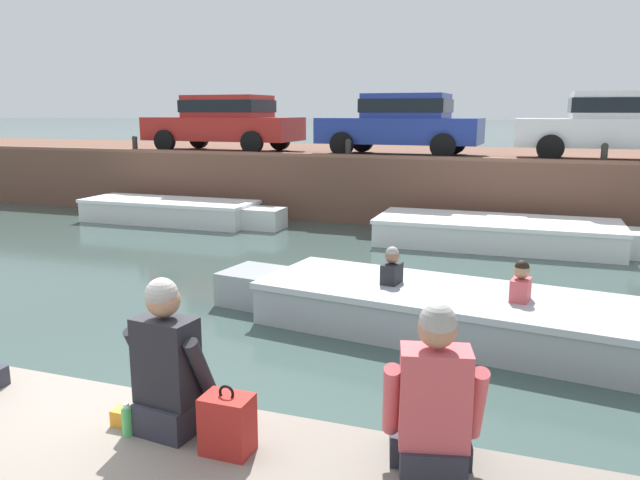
% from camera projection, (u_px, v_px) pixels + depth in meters
% --- Properties ---
extents(ground_plane, '(400.00, 400.00, 0.00)m').
position_uv_depth(ground_plane, '(340.00, 289.00, 9.74)').
color(ground_plane, '#384C47').
extents(far_quay_wall, '(60.00, 6.00, 1.62)m').
position_uv_depth(far_quay_wall, '(434.00, 181.00, 17.47)').
color(far_quay_wall, brown).
rests_on(far_quay_wall, ground).
extents(far_wall_coping, '(60.00, 0.24, 0.08)m').
position_uv_depth(far_wall_coping, '(415.00, 158.00, 14.64)').
color(far_wall_coping, brown).
rests_on(far_wall_coping, far_quay_wall).
extents(boat_moored_west_white, '(5.26, 1.52, 0.57)m').
position_uv_depth(boat_moored_west_white, '(177.00, 212.00, 15.51)').
color(boat_moored_west_white, white).
rests_on(boat_moored_west_white, ground).
extents(boat_moored_central_white, '(5.80, 1.97, 0.56)m').
position_uv_depth(boat_moored_central_white, '(508.00, 234.00, 12.75)').
color(boat_moored_central_white, white).
rests_on(boat_moored_central_white, ground).
extents(motorboat_passing, '(5.71, 2.29, 1.04)m').
position_uv_depth(motorboat_passing, '(426.00, 308.00, 7.89)').
color(motorboat_passing, '#93999E').
rests_on(motorboat_passing, ground).
extents(car_leftmost_red, '(4.39, 2.02, 1.54)m').
position_uv_depth(car_leftmost_red, '(225.00, 121.00, 17.53)').
color(car_leftmost_red, '#B2231E').
rests_on(car_leftmost_red, far_quay_wall).
extents(car_left_inner_blue, '(4.09, 2.02, 1.54)m').
position_uv_depth(car_left_inner_blue, '(402.00, 122.00, 15.85)').
color(car_left_inner_blue, '#233893').
rests_on(car_left_inner_blue, far_quay_wall).
extents(car_centre_white, '(4.21, 1.99, 1.54)m').
position_uv_depth(car_centre_white, '(614.00, 123.00, 14.23)').
color(car_centre_white, white).
rests_on(car_centre_white, far_quay_wall).
extents(mooring_bollard_west, '(0.15, 0.15, 0.45)m').
position_uv_depth(mooring_bollard_west, '(135.00, 143.00, 17.33)').
color(mooring_bollard_west, '#2D2B28').
rests_on(mooring_bollard_west, far_quay_wall).
extents(mooring_bollard_mid, '(0.15, 0.15, 0.45)m').
position_uv_depth(mooring_bollard_mid, '(348.00, 147.00, 15.28)').
color(mooring_bollard_mid, '#2D2B28').
rests_on(mooring_bollard_mid, far_quay_wall).
extents(mooring_bollard_east, '(0.15, 0.15, 0.45)m').
position_uv_depth(mooring_bollard_east, '(604.00, 152.00, 13.37)').
color(mooring_bollard_east, '#2D2B28').
rests_on(mooring_bollard_east, far_quay_wall).
extents(person_seated_right, '(0.56, 0.56, 0.96)m').
position_uv_depth(person_seated_right, '(172.00, 372.00, 3.73)').
color(person_seated_right, '#282833').
rests_on(person_seated_right, near_quay).
extents(person_seated_middle, '(0.58, 0.60, 0.96)m').
position_uv_depth(person_seated_middle, '(433.00, 409.00, 3.27)').
color(person_seated_middle, '#282833').
rests_on(person_seated_middle, near_quay).
extents(bottle_drink, '(0.06, 0.06, 0.20)m').
position_uv_depth(bottle_drink, '(127.00, 421.00, 3.71)').
color(bottle_drink, '#4CB259').
rests_on(bottle_drink, near_quay).
extents(backpack_on_ledge, '(0.28, 0.24, 0.41)m').
position_uv_depth(backpack_on_ledge, '(229.00, 424.00, 3.52)').
color(backpack_on_ledge, '#A5231E').
rests_on(backpack_on_ledge, near_quay).
extents(snack_bag, '(0.18, 0.12, 0.10)m').
position_uv_depth(snack_bag, '(128.00, 417.00, 3.84)').
color(snack_bag, orange).
rests_on(snack_bag, near_quay).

